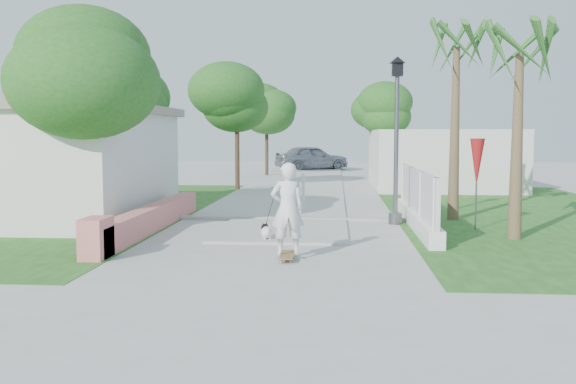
# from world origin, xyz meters

# --- Properties ---
(ground) EXTENTS (90.00, 90.00, 0.00)m
(ground) POSITION_xyz_m (0.00, 0.00, 0.00)
(ground) COLOR #B7B7B2
(ground) RESTS_ON ground
(path_strip) EXTENTS (3.20, 36.00, 0.06)m
(path_strip) POSITION_xyz_m (0.00, 20.00, 0.03)
(path_strip) COLOR #B7B7B2
(path_strip) RESTS_ON ground
(curb) EXTENTS (6.50, 0.25, 0.10)m
(curb) POSITION_xyz_m (0.00, 6.00, 0.05)
(curb) COLOR #999993
(curb) RESTS_ON ground
(grass_left) EXTENTS (8.00, 20.00, 0.01)m
(grass_left) POSITION_xyz_m (-7.00, 8.00, 0.01)
(grass_left) COLOR #25551B
(grass_left) RESTS_ON ground
(grass_right) EXTENTS (8.00, 20.00, 0.01)m
(grass_right) POSITION_xyz_m (7.00, 8.00, 0.01)
(grass_right) COLOR #25551B
(grass_right) RESTS_ON ground
(pink_wall) EXTENTS (0.45, 8.20, 0.80)m
(pink_wall) POSITION_xyz_m (-3.30, 3.55, 0.31)
(pink_wall) COLOR #E58075
(pink_wall) RESTS_ON ground
(house_left) EXTENTS (8.40, 7.40, 3.23)m
(house_left) POSITION_xyz_m (-8.00, 6.00, 1.64)
(house_left) COLOR silver
(house_left) RESTS_ON ground
(lattice_fence) EXTENTS (0.35, 7.00, 1.50)m
(lattice_fence) POSITION_xyz_m (3.40, 5.00, 0.54)
(lattice_fence) COLOR white
(lattice_fence) RESTS_ON ground
(building_right) EXTENTS (6.00, 8.00, 2.60)m
(building_right) POSITION_xyz_m (6.00, 18.00, 1.30)
(building_right) COLOR silver
(building_right) RESTS_ON ground
(street_lamp) EXTENTS (0.44, 0.44, 4.44)m
(street_lamp) POSITION_xyz_m (2.90, 5.50, 2.43)
(street_lamp) COLOR #59595E
(street_lamp) RESTS_ON ground
(bollard) EXTENTS (0.14, 0.14, 1.09)m
(bollard) POSITION_xyz_m (0.20, 10.00, 0.58)
(bollard) COLOR white
(bollard) RESTS_ON ground
(patio_umbrella) EXTENTS (0.36, 0.36, 2.30)m
(patio_umbrella) POSITION_xyz_m (4.80, 4.50, 1.69)
(patio_umbrella) COLOR #59595E
(patio_umbrella) RESTS_ON ground
(tree_left_near) EXTENTS (3.60, 3.60, 5.28)m
(tree_left_near) POSITION_xyz_m (-4.48, 2.98, 3.82)
(tree_left_near) COLOR #4C3826
(tree_left_near) RESTS_ON ground
(tree_left_mid) EXTENTS (3.20, 3.20, 4.85)m
(tree_left_mid) POSITION_xyz_m (-5.48, 8.48, 3.50)
(tree_left_mid) COLOR #4C3826
(tree_left_mid) RESTS_ON ground
(tree_path_left) EXTENTS (3.40, 3.40, 5.23)m
(tree_path_left) POSITION_xyz_m (-2.98, 15.98, 3.82)
(tree_path_left) COLOR #4C3826
(tree_path_left) RESTS_ON ground
(tree_path_right) EXTENTS (3.00, 3.00, 4.79)m
(tree_path_right) POSITION_xyz_m (3.22, 19.98, 3.49)
(tree_path_right) COLOR #4C3826
(tree_path_right) RESTS_ON ground
(tree_path_far) EXTENTS (3.20, 3.20, 5.17)m
(tree_path_far) POSITION_xyz_m (-2.78, 25.98, 3.82)
(tree_path_far) COLOR #4C3826
(tree_path_far) RESTS_ON ground
(palm_far) EXTENTS (1.80, 1.80, 5.30)m
(palm_far) POSITION_xyz_m (4.60, 6.50, 4.48)
(palm_far) COLOR brown
(palm_far) RESTS_ON ground
(palm_near) EXTENTS (1.80, 1.80, 4.70)m
(palm_near) POSITION_xyz_m (5.40, 3.20, 3.95)
(palm_near) COLOR brown
(palm_near) RESTS_ON ground
(skateboarder) EXTENTS (0.98, 2.78, 1.87)m
(skateboarder) POSITION_xyz_m (0.12, 1.11, 0.84)
(skateboarder) COLOR olive
(skateboarder) RESTS_ON ground
(dog) EXTENTS (0.37, 0.56, 0.39)m
(dog) POSITION_xyz_m (-0.25, 2.51, 0.21)
(dog) COLOR white
(dog) RESTS_ON ground
(parked_car) EXTENTS (5.29, 3.83, 1.68)m
(parked_car) POSITION_xyz_m (-0.36, 31.69, 0.84)
(parked_car) COLOR #A0A3A7
(parked_car) RESTS_ON ground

